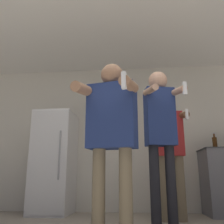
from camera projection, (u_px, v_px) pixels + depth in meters
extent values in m
cube|color=beige|center=(124.00, 136.00, 4.44)|extent=(7.00, 0.06, 2.55)
cube|color=silver|center=(118.00, 23.00, 3.37)|extent=(7.00, 3.38, 0.05)
cube|color=white|center=(54.00, 162.00, 4.06)|extent=(0.60, 0.68, 1.61)
cube|color=silver|center=(47.00, 160.00, 3.73)|extent=(0.58, 0.01, 1.55)
cylinder|color=#99999E|center=(59.00, 155.00, 3.71)|extent=(0.02, 0.02, 0.72)
cylinder|color=#563314|center=(215.00, 143.00, 3.90)|extent=(0.07, 0.07, 0.18)
cylinder|color=#563314|center=(214.00, 135.00, 3.93)|extent=(0.03, 0.03, 0.06)
sphere|color=silver|center=(214.00, 133.00, 3.94)|extent=(0.03, 0.03, 0.03)
cylinder|color=#75664C|center=(99.00, 196.00, 2.15)|extent=(0.12, 0.12, 0.80)
cylinder|color=#75664C|center=(126.00, 196.00, 2.08)|extent=(0.12, 0.12, 0.80)
cube|color=navy|center=(112.00, 116.00, 2.30)|extent=(0.47, 0.29, 0.60)
sphere|color=#9E7051|center=(112.00, 75.00, 2.40)|extent=(0.21, 0.21, 0.21)
cylinder|color=#9E7051|center=(84.00, 90.00, 2.25)|extent=(0.17, 0.39, 0.16)
cylinder|color=#9E7051|center=(129.00, 85.00, 2.13)|extent=(0.17, 0.39, 0.16)
cube|color=white|center=(124.00, 80.00, 1.96)|extent=(0.04, 0.04, 0.14)
cylinder|color=black|center=(155.00, 187.00, 2.69)|extent=(0.11, 0.11, 0.90)
cylinder|color=black|center=(171.00, 187.00, 2.72)|extent=(0.11, 0.11, 0.90)
cube|color=navy|center=(160.00, 117.00, 2.91)|extent=(0.37, 0.27, 0.68)
sphere|color=tan|center=(158.00, 81.00, 3.02)|extent=(0.23, 0.23, 0.23)
cylinder|color=tan|center=(150.00, 90.00, 2.77)|extent=(0.16, 0.40, 0.14)
cylinder|color=tan|center=(177.00, 91.00, 2.81)|extent=(0.16, 0.40, 0.14)
cube|color=white|center=(185.00, 88.00, 2.61)|extent=(0.04, 0.04, 0.14)
cylinder|color=#75664C|center=(165.00, 188.00, 3.35)|extent=(0.15, 0.15, 0.84)
cylinder|color=#75664C|center=(180.00, 188.00, 3.35)|extent=(0.15, 0.15, 0.84)
cube|color=maroon|center=(169.00, 134.00, 3.54)|extent=(0.38, 0.24, 0.63)
sphere|color=brown|center=(168.00, 106.00, 3.65)|extent=(0.20, 0.20, 0.20)
cylinder|color=brown|center=(159.00, 115.00, 3.45)|extent=(0.12, 0.32, 0.14)
cylinder|color=brown|center=(183.00, 115.00, 3.46)|extent=(0.12, 0.32, 0.14)
cube|color=white|center=(187.00, 114.00, 3.31)|extent=(0.04, 0.04, 0.14)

